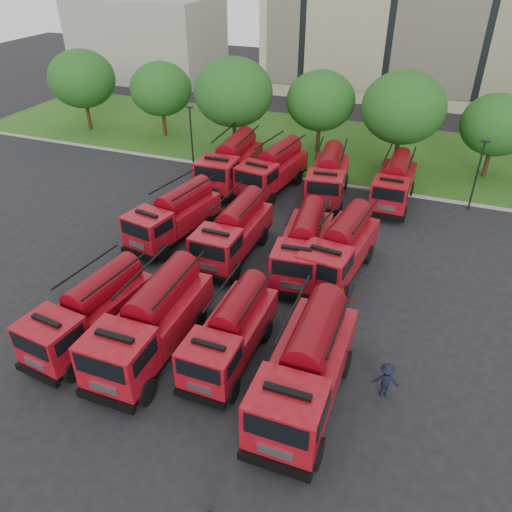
% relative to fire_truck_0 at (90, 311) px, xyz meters
% --- Properties ---
extents(ground, '(140.00, 140.00, 0.00)m').
position_rel_fire_truck_0_xyz_m(ground, '(4.69, 3.72, -1.60)').
color(ground, black).
rests_on(ground, ground).
extents(lawn, '(70.00, 16.00, 0.12)m').
position_rel_fire_truck_0_xyz_m(lawn, '(4.69, 29.72, -1.54)').
color(lawn, '#214512').
rests_on(lawn, ground).
extents(curb, '(70.00, 0.30, 0.14)m').
position_rel_fire_truck_0_xyz_m(curb, '(4.69, 21.62, -1.53)').
color(curb, gray).
rests_on(curb, ground).
extents(side_building, '(18.00, 12.00, 10.00)m').
position_rel_fire_truck_0_xyz_m(side_building, '(-25.31, 47.72, 3.40)').
color(side_building, gray).
rests_on(side_building, ground).
extents(tree_0, '(6.30, 6.30, 7.70)m').
position_rel_fire_truck_0_xyz_m(tree_0, '(-19.31, 25.72, 3.42)').
color(tree_0, '#382314').
rests_on(tree_0, ground).
extents(tree_1, '(5.71, 5.71, 6.98)m').
position_rel_fire_truck_0_xyz_m(tree_1, '(-11.31, 26.72, 2.95)').
color(tree_1, '#382314').
rests_on(tree_1, ground).
extents(tree_2, '(6.72, 6.72, 8.22)m').
position_rel_fire_truck_0_xyz_m(tree_2, '(-3.31, 25.22, 3.75)').
color(tree_2, '#382314').
rests_on(tree_2, ground).
extents(tree_3, '(5.88, 5.88, 7.19)m').
position_rel_fire_truck_0_xyz_m(tree_3, '(3.69, 27.72, 3.08)').
color(tree_3, '#382314').
rests_on(tree_3, ground).
extents(tree_4, '(6.55, 6.55, 8.01)m').
position_rel_fire_truck_0_xyz_m(tree_4, '(10.69, 26.22, 3.62)').
color(tree_4, '#382314').
rests_on(tree_4, ground).
extents(tree_5, '(5.46, 5.46, 6.68)m').
position_rel_fire_truck_0_xyz_m(tree_5, '(17.69, 27.22, 2.75)').
color(tree_5, '#382314').
rests_on(tree_5, ground).
extents(lamp_post_0, '(0.60, 0.25, 5.11)m').
position_rel_fire_truck_0_xyz_m(lamp_post_0, '(-5.31, 20.92, 1.30)').
color(lamp_post_0, black).
rests_on(lamp_post_0, ground).
extents(lamp_post_1, '(0.60, 0.25, 5.11)m').
position_rel_fire_truck_0_xyz_m(lamp_post_1, '(16.69, 20.92, 1.30)').
color(lamp_post_1, black).
rests_on(lamp_post_1, ground).
extents(fire_truck_0, '(3.24, 7.23, 3.18)m').
position_rel_fire_truck_0_xyz_m(fire_truck_0, '(0.00, 0.00, 0.00)').
color(fire_truck_0, black).
rests_on(fire_truck_0, ground).
extents(fire_truck_1, '(2.88, 7.76, 3.53)m').
position_rel_fire_truck_0_xyz_m(fire_truck_1, '(3.22, 0.21, 0.18)').
color(fire_truck_1, black).
rests_on(fire_truck_1, ground).
extents(fire_truck_2, '(2.49, 6.65, 3.01)m').
position_rel_fire_truck_0_xyz_m(fire_truck_2, '(6.73, 1.16, -0.08)').
color(fire_truck_2, black).
rests_on(fire_truck_2, ground).
extents(fire_truck_3, '(2.93, 7.90, 3.59)m').
position_rel_fire_truck_0_xyz_m(fire_truck_3, '(10.56, -0.07, 0.21)').
color(fire_truck_3, black).
rests_on(fire_truck_3, ground).
extents(fire_truck_4, '(3.73, 7.43, 3.23)m').
position_rel_fire_truck_0_xyz_m(fire_truck_4, '(-0.95, 9.88, 0.03)').
color(fire_truck_4, black).
rests_on(fire_truck_4, ground).
extents(fire_truck_5, '(2.76, 7.22, 3.26)m').
position_rel_fire_truck_0_xyz_m(fire_truck_5, '(3.37, 9.35, 0.04)').
color(fire_truck_5, black).
rests_on(fire_truck_5, ground).
extents(fire_truck_6, '(3.22, 7.40, 3.27)m').
position_rel_fire_truck_0_xyz_m(fire_truck_6, '(7.72, 9.33, 0.04)').
color(fire_truck_6, black).
rests_on(fire_truck_6, ground).
extents(fire_truck_7, '(3.40, 7.60, 3.34)m').
position_rel_fire_truck_0_xyz_m(fire_truck_7, '(9.76, 9.64, 0.08)').
color(fire_truck_7, black).
rests_on(fire_truck_7, ground).
extents(fire_truck_8, '(3.12, 8.02, 3.61)m').
position_rel_fire_truck_0_xyz_m(fire_truck_8, '(-0.87, 18.70, 0.22)').
color(fire_truck_8, black).
rests_on(fire_truck_8, ground).
extents(fire_truck_9, '(3.66, 7.77, 3.40)m').
position_rel_fire_truck_0_xyz_m(fire_truck_9, '(2.50, 18.93, 0.11)').
color(fire_truck_9, black).
rests_on(fire_truck_9, ground).
extents(fire_truck_10, '(3.43, 7.56, 3.32)m').
position_rel_fire_truck_0_xyz_m(fire_truck_10, '(6.69, 19.27, 0.07)').
color(fire_truck_10, black).
rests_on(fire_truck_10, ground).
extents(fire_truck_11, '(2.62, 7.01, 3.18)m').
position_rel_fire_truck_0_xyz_m(fire_truck_11, '(11.38, 19.98, 0.00)').
color(fire_truck_11, black).
rests_on(fire_truck_11, ground).
extents(firefighter_1, '(0.99, 0.83, 1.78)m').
position_rel_fire_truck_0_xyz_m(firefighter_1, '(5.84, -1.36, -1.60)').
color(firefighter_1, '#A21D0C').
rests_on(firefighter_1, ground).
extents(firefighter_2, '(0.80, 1.06, 1.61)m').
position_rel_fire_truck_0_xyz_m(firefighter_2, '(10.80, -2.67, -1.60)').
color(firefighter_2, '#A21D0C').
rests_on(firefighter_2, ground).
extents(firefighter_3, '(1.16, 0.72, 1.69)m').
position_rel_fire_truck_0_xyz_m(firefighter_3, '(13.67, 1.35, -1.60)').
color(firefighter_3, black).
rests_on(firefighter_3, ground).
extents(firefighter_4, '(1.06, 1.09, 1.88)m').
position_rel_fire_truck_0_xyz_m(firefighter_4, '(-1.34, 8.34, -1.60)').
color(firefighter_4, black).
rests_on(firefighter_4, ground).
extents(firefighter_5, '(1.59, 0.97, 1.60)m').
position_rel_fire_truck_0_xyz_m(firefighter_5, '(10.62, 6.12, -1.60)').
color(firefighter_5, '#A21D0C').
rests_on(firefighter_5, ground).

